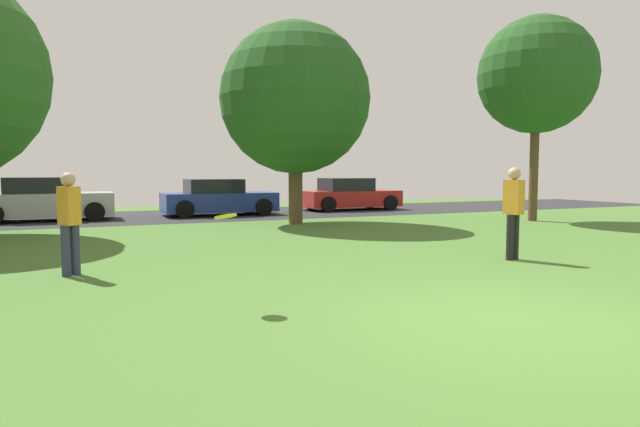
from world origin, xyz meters
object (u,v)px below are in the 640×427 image
Objects in this scene: parked_car_silver at (45,201)px; parked_car_red at (349,195)px; maple_tree_far at (295,99)px; person_bystander at (513,209)px; person_thrower at (70,219)px; frisbee_disc at (226,216)px; oak_tree_left at (537,76)px; parked_car_blue at (218,199)px.

parked_car_red is (11.71, 0.46, -0.04)m from parked_car_silver.
maple_tree_far is 8.88m from person_bystander.
person_thrower is 10.91m from parked_car_silver.
maple_tree_far reaches higher than person_bystander.
maple_tree_far is at bearing 63.71° from frisbee_disc.
person_bystander is 4.81× the size of frisbee_disc.
parked_car_red is (10.84, 11.33, -0.27)m from person_thrower.
maple_tree_far is 17.53× the size of frisbee_disc.
oak_tree_left is at bearing 30.01° from frisbee_disc.
person_bystander reaches higher than frisbee_disc.
parked_car_blue is 5.88m from parked_car_red.
person_thrower is 15.69m from parked_car_red.
maple_tree_far is 7.25m from parked_car_red.
oak_tree_left is 11.99m from parked_car_blue.
maple_tree_far is at bearing -70.82° from parked_car_blue.
maple_tree_far is 1.51× the size of parked_car_blue.
maple_tree_far is 11.01m from frisbee_disc.
maple_tree_far is 1.50× the size of parked_car_red.
person_bystander is 12.78m from parked_car_blue.
person_bystander is at bearing 12.14° from frisbee_disc.
maple_tree_far is 3.85× the size of person_thrower.
person_thrower is (-14.03, -4.15, -3.90)m from oak_tree_left.
oak_tree_left reaches higher than person_bystander.
maple_tree_far is at bearing -30.30° from parked_car_silver.
parked_car_silver reaches higher than frisbee_disc.
parked_car_red is at bearing 105.59° from person_thrower.
frisbee_disc is 14.15m from parked_car_blue.
parked_car_blue is (-1.47, 4.23, -3.29)m from maple_tree_far.
maple_tree_far reaches higher than frisbee_disc.
person_bystander is (-6.52, -5.85, -3.84)m from oak_tree_left.
person_bystander is 0.41× the size of parked_car_red.
maple_tree_far is at bearing 104.91° from person_thrower.
oak_tree_left is at bearing -66.07° from parked_car_red.
parked_car_silver is 5.86m from parked_car_blue.
maple_tree_far is 8.01m from oak_tree_left.
frisbee_disc is 14.07m from parked_car_silver.
frisbee_disc is at bearing 88.83° from person_bystander.
person_thrower is 4.55× the size of frisbee_disc.
person_thrower is 0.39× the size of parked_car_blue.
parked_car_blue is (-9.04, 6.67, -4.17)m from oak_tree_left.
maple_tree_far is 3.64× the size of person_bystander.
oak_tree_left reaches higher than parked_car_red.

